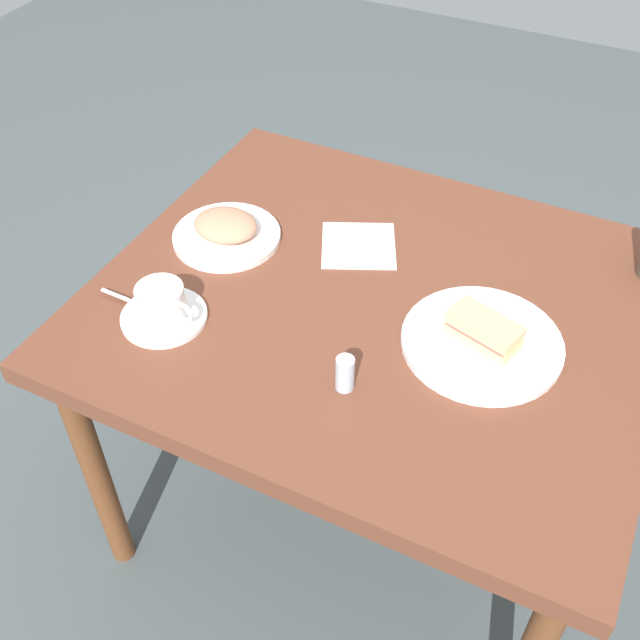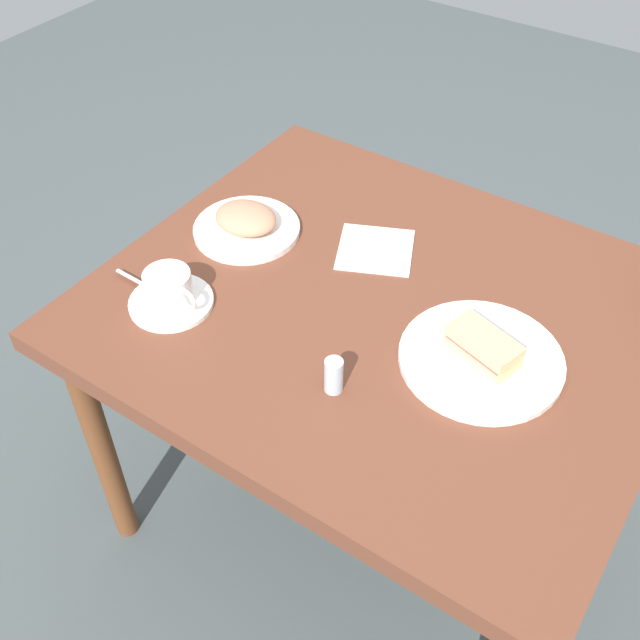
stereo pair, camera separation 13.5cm
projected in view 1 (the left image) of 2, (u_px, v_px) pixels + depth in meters
ground_plane at (363, 501)px, 1.93m from camera, size 6.00×6.00×0.00m
dining_table at (375, 326)px, 1.49m from camera, size 1.05×0.90×0.70m
sandwich_plate at (482, 343)px, 1.35m from camera, size 0.29×0.29×0.01m
sandwich_front at (484, 330)px, 1.33m from camera, size 0.14×0.10×0.05m
coffee_saucer at (164, 317)px, 1.40m from camera, size 0.16×0.16×0.01m
coffee_cup at (162, 302)px, 1.37m from camera, size 0.12×0.09×0.06m
spoon at (129, 300)px, 1.42m from camera, size 0.10×0.02×0.01m
side_plate at (227, 236)px, 1.57m from camera, size 0.22×0.22×0.01m
side_food_pile at (226, 225)px, 1.55m from camera, size 0.13×0.11×0.04m
napkin at (359, 245)px, 1.55m from camera, size 0.20×0.20×0.00m
salt_shaker at (345, 374)px, 1.26m from camera, size 0.03×0.03×0.07m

